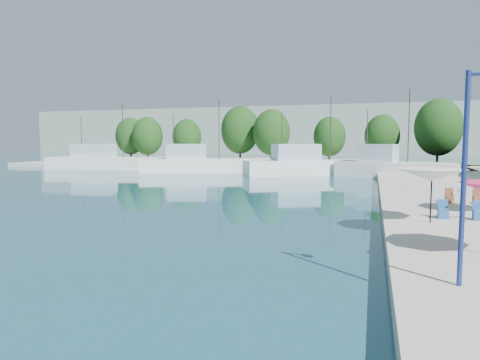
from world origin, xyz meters
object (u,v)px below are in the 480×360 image
(trawler_03, at_px, (313,166))
(trawler_02, at_px, (203,164))
(trawler_01, at_px, (108,162))
(trawler_04, at_px, (392,168))
(umbrella_white, at_px, (432,175))

(trawler_03, bearing_deg, trawler_02, 150.37)
(trawler_01, relative_size, trawler_03, 1.08)
(trawler_01, height_order, trawler_02, same)
(trawler_02, bearing_deg, trawler_04, -26.92)
(trawler_02, distance_m, trawler_04, 24.22)
(trawler_02, height_order, umbrella_white, trawler_02)
(trawler_04, bearing_deg, umbrella_white, -71.65)
(trawler_03, xyz_separation_m, umbrella_white, (9.49, -33.81, 1.55))
(trawler_03, relative_size, trawler_04, 1.32)
(trawler_01, distance_m, trawler_04, 40.21)
(trawler_01, distance_m, trawler_02, 15.99)
(trawler_02, bearing_deg, trawler_01, 153.89)
(trawler_01, relative_size, trawler_02, 1.08)
(trawler_01, relative_size, umbrella_white, 6.77)
(trawler_01, xyz_separation_m, trawler_04, (39.98, -4.28, 0.00))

